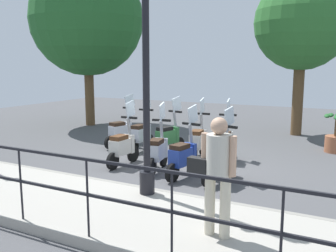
{
  "coord_description": "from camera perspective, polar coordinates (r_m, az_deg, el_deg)",
  "views": [
    {
      "loc": [
        -7.83,
        -3.69,
        2.4
      ],
      "look_at": [
        0.2,
        0.5,
        0.9
      ],
      "focal_mm": 40.0,
      "sensor_mm": 36.0,
      "label": 1
    }
  ],
  "objects": [
    {
      "name": "scooter_near_3",
      "position": [
        8.96,
        -6.89,
        -3.03
      ],
      "size": [
        1.23,
        0.44,
        1.54
      ],
      "rotation": [
        0.0,
        0.0,
        -0.03
      ],
      "color": "black",
      "rests_on": "ground_plane"
    },
    {
      "name": "scooter_near_0",
      "position": [
        7.71,
        7.9,
        -5.09
      ],
      "size": [
        1.22,
        0.5,
        1.54
      ],
      "rotation": [
        0.0,
        0.0,
        -0.22
      ],
      "color": "black",
      "rests_on": "ground_plane"
    },
    {
      "name": "tree_distant",
      "position": [
        13.46,
        19.74,
        14.48
      ],
      "size": [
        3.11,
        3.11,
        5.3
      ],
      "color": "brown",
      "rests_on": "ground_plane"
    },
    {
      "name": "scooter_far_0",
      "position": [
        9.45,
        8.72,
        -2.41
      ],
      "size": [
        1.23,
        0.46,
        1.54
      ],
      "rotation": [
        0.0,
        0.0,
        0.15
      ],
      "color": "black",
      "rests_on": "ground_plane"
    },
    {
      "name": "scooter_far_3",
      "position": [
        10.43,
        -4.09,
        -1.21
      ],
      "size": [
        1.23,
        0.44,
        1.54
      ],
      "rotation": [
        0.0,
        0.0,
        0.01
      ],
      "color": "black",
      "rests_on": "ground_plane"
    },
    {
      "name": "scooter_far_2",
      "position": [
        10.07,
        0.06,
        -1.58
      ],
      "size": [
        1.21,
        0.52,
        1.54
      ],
      "rotation": [
        0.0,
        0.0,
        -0.26
      ],
      "color": "black",
      "rests_on": "ground_plane"
    },
    {
      "name": "promenade_walkway",
      "position": [
        6.4,
        -10.2,
        -12.07
      ],
      "size": [
        2.2,
        20.0,
        0.15
      ],
      "color": "#A39E93",
      "rests_on": "ground_plane"
    },
    {
      "name": "lamp_post_near",
      "position": [
        6.34,
        -3.35,
        6.78
      ],
      "size": [
        0.26,
        0.9,
        4.42
      ],
      "color": "black",
      "rests_on": "promenade_walkway"
    },
    {
      "name": "scooter_far_4",
      "position": [
        10.94,
        -7.12,
        -0.76
      ],
      "size": [
        1.21,
        0.53,
        1.54
      ],
      "rotation": [
        0.0,
        0.0,
        -0.28
      ],
      "color": "black",
      "rests_on": "ground_plane"
    },
    {
      "name": "scooter_near_1",
      "position": [
        7.95,
        2.41,
        -4.56
      ],
      "size": [
        1.23,
        0.47,
        1.54
      ],
      "rotation": [
        0.0,
        0.0,
        -0.17
      ],
      "color": "black",
      "rests_on": "ground_plane"
    },
    {
      "name": "scooter_far_1",
      "position": [
        9.6,
        4.64,
        -2.15
      ],
      "size": [
        1.23,
        0.44,
        1.54
      ],
      "rotation": [
        0.0,
        0.0,
        0.12
      ],
      "color": "black",
      "rests_on": "ground_plane"
    },
    {
      "name": "fence_railing",
      "position": [
        5.4,
        -17.31,
        -7.26
      ],
      "size": [
        0.04,
        16.03,
        1.07
      ],
      "color": "black",
      "rests_on": "promenade_walkway"
    },
    {
      "name": "tree_large",
      "position": [
        15.17,
        -12.25,
        15.59
      ],
      "size": [
        4.3,
        4.3,
        6.25
      ],
      "color": "brown",
      "rests_on": "ground_plane"
    },
    {
      "name": "scooter_near_2",
      "position": [
        8.45,
        -1.55,
        -3.72
      ],
      "size": [
        1.22,
        0.48,
        1.54
      ],
      "rotation": [
        0.0,
        0.0,
        0.19
      ],
      "color": "black",
      "rests_on": "ground_plane"
    },
    {
      "name": "pedestrian_with_bag",
      "position": [
        4.9,
        7.41,
        -6.33
      ],
      "size": [
        0.35,
        0.65,
        1.59
      ],
      "rotation": [
        0.0,
        0.0,
        -0.09
      ],
      "color": "beige",
      "rests_on": "promenade_walkway"
    },
    {
      "name": "potted_palm",
      "position": [
        11.25,
        24.21,
        -1.44
      ],
      "size": [
        1.06,
        0.66,
        1.05
      ],
      "color": "#9E5B3D",
      "rests_on": "ground_plane"
    },
    {
      "name": "ground_plane",
      "position": [
        8.99,
        2.25,
        -6.1
      ],
      "size": [
        28.0,
        28.0,
        0.0
      ],
      "primitive_type": "plane",
      "color": "#4C4C4F"
    }
  ]
}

